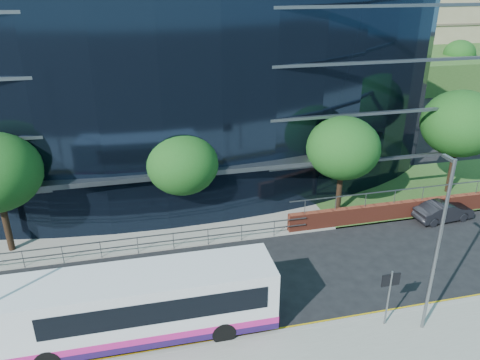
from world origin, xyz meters
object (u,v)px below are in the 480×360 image
object	(u,v)px
tree_dist_f	(459,53)
streetlight_east	(438,244)
tree_far_b	(182,164)
city_bus	(143,304)
tree_far_c	(343,148)
tree_dist_e	(362,58)
street_sign	(390,287)
tree_far_d	(460,124)
parked_car	(444,211)

from	to	relation	value
tree_dist_f	streetlight_east	distance (m)	55.74
tree_far_b	streetlight_east	xyz separation A→B (m)	(9.00, -11.67, 0.23)
tree_dist_f	city_bus	size ratio (longest dim) A/B	0.52
tree_far_c	tree_dist_e	size ratio (longest dim) A/B	1.00
streetlight_east	tree_dist_f	bearing A→B (deg)	52.42
tree_far_c	streetlight_east	size ratio (longest dim) A/B	0.81
streetlight_east	tree_far_b	bearing A→B (deg)	127.63
street_sign	tree_far_d	world-z (taller)	tree_far_d
street_sign	tree_far_b	bearing A→B (deg)	124.08
tree_dist_f	streetlight_east	size ratio (longest dim) A/B	0.76
tree_dist_e	tree_dist_f	xyz separation A→B (m)	(16.00, 2.00, -0.33)
street_sign	tree_far_c	distance (m)	11.14
tree_dist_e	streetlight_east	distance (m)	45.85
city_bus	tree_far_c	bearing A→B (deg)	34.35
streetlight_east	city_bus	xyz separation A→B (m)	(-11.92, 2.52, -2.78)
tree_far_c	streetlight_east	bearing A→B (deg)	-95.11
streetlight_east	street_sign	bearing A→B (deg)	158.64
tree_far_c	street_sign	bearing A→B (deg)	-103.29
tree_far_c	tree_dist_e	world-z (taller)	same
street_sign	tree_dist_e	distance (m)	45.99
street_sign	tree_dist_e	world-z (taller)	tree_dist_e
street_sign	tree_dist_e	xyz separation A→B (m)	(19.50, 41.59, 2.39)
tree_dist_e	tree_far_d	bearing A→B (deg)	-104.93
tree_dist_f	city_bus	world-z (taller)	tree_dist_f
streetlight_east	parked_car	xyz separation A→B (m)	(7.14, 8.67, -3.81)
street_sign	parked_car	xyz separation A→B (m)	(8.64, 8.09, -1.52)
tree_dist_f	parked_car	size ratio (longest dim) A/B	1.58
tree_far_c	city_bus	distance (m)	15.82
tree_far_b	tree_dist_e	size ratio (longest dim) A/B	0.93
tree_far_b	tree_dist_f	xyz separation A→B (m)	(43.00, 32.50, 0.00)
tree_far_c	tree_dist_f	world-z (taller)	tree_far_c
tree_far_b	parked_car	world-z (taller)	tree_far_b
tree_dist_e	parked_car	bearing A→B (deg)	-107.96
city_bus	parked_car	distance (m)	20.06
street_sign	parked_car	size ratio (longest dim) A/B	0.73
tree_far_b	tree_dist_e	bearing A→B (deg)	48.48
tree_far_b	tree_far_c	xyz separation A→B (m)	(10.00, -0.50, 0.33)
tree_far_d	tree_dist_f	bearing A→B (deg)	53.13
tree_far_d	tree_dist_e	size ratio (longest dim) A/B	1.14
tree_far_c	streetlight_east	xyz separation A→B (m)	(-1.00, -11.17, -0.10)
street_sign	streetlight_east	distance (m)	2.80
tree_dist_e	city_bus	distance (m)	49.76
street_sign	city_bus	world-z (taller)	city_bus
tree_dist_e	streetlight_east	world-z (taller)	streetlight_east
tree_far_c	city_bus	size ratio (longest dim) A/B	0.56
city_bus	parked_car	world-z (taller)	city_bus
tree_far_c	tree_far_d	world-z (taller)	tree_far_d
tree_far_b	tree_far_c	size ratio (longest dim) A/B	0.93
tree_far_d	parked_car	xyz separation A→B (m)	(-2.86, -3.50, -4.56)
parked_car	tree_dist_f	bearing A→B (deg)	-41.64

